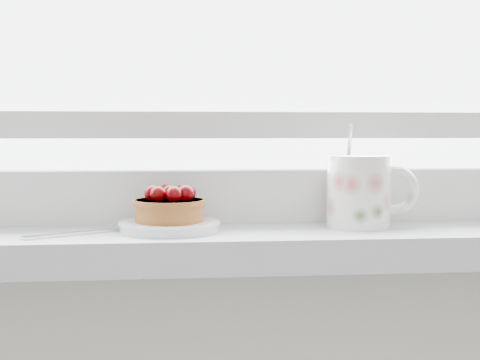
{
  "coord_description": "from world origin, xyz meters",
  "views": [
    {
      "loc": [
        -0.08,
        1.07,
        1.06
      ],
      "look_at": [
        0.01,
        1.88,
        1.0
      ],
      "focal_mm": 50.0,
      "sensor_mm": 36.0,
      "label": 1
    }
  ],
  "objects": [
    {
      "name": "raspberry_tart",
      "position": [
        -0.08,
        1.88,
        0.97
      ],
      "size": [
        0.09,
        0.09,
        0.05
      ],
      "color": "brown",
      "rests_on": "saucer"
    },
    {
      "name": "fork",
      "position": [
        -0.16,
        1.88,
        0.94
      ],
      "size": [
        0.17,
        0.12,
        0.0
      ],
      "color": "silver",
      "rests_on": "windowsill"
    },
    {
      "name": "floral_mug",
      "position": [
        0.16,
        1.9,
        0.99
      ],
      "size": [
        0.12,
        0.1,
        0.13
      ],
      "color": "white",
      "rests_on": "windowsill"
    },
    {
      "name": "saucer",
      "position": [
        -0.08,
        1.88,
        0.95
      ],
      "size": [
        0.12,
        0.12,
        0.01
      ],
      "primitive_type": "cylinder",
      "color": "white",
      "rests_on": "windowsill"
    }
  ]
}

